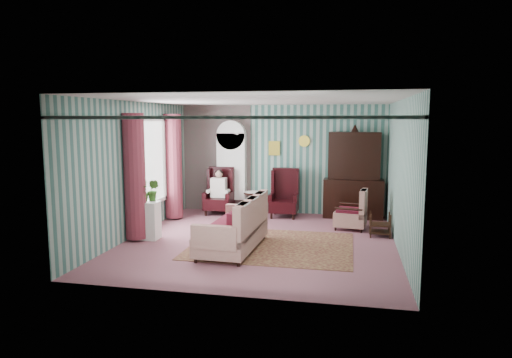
% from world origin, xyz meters
% --- Properties ---
extents(floor, '(6.00, 6.00, 0.00)m').
position_xyz_m(floor, '(0.00, 0.00, 0.00)').
color(floor, '#824B54').
rests_on(floor, ground).
extents(room_shell, '(5.53, 6.02, 2.91)m').
position_xyz_m(room_shell, '(-0.62, 0.18, 2.01)').
color(room_shell, '#38655C').
rests_on(room_shell, ground).
extents(bookcase, '(0.80, 0.28, 2.24)m').
position_xyz_m(bookcase, '(-1.35, 2.84, 1.12)').
color(bookcase, silver).
rests_on(bookcase, floor).
extents(dresser_hutch, '(1.50, 0.56, 2.36)m').
position_xyz_m(dresser_hutch, '(1.90, 2.72, 1.18)').
color(dresser_hutch, black).
rests_on(dresser_hutch, floor).
extents(wingback_left, '(0.76, 0.80, 1.25)m').
position_xyz_m(wingback_left, '(-1.60, 2.45, 0.62)').
color(wingback_left, black).
rests_on(wingback_left, floor).
extents(wingback_right, '(0.76, 0.80, 1.25)m').
position_xyz_m(wingback_right, '(0.15, 2.45, 0.62)').
color(wingback_right, black).
rests_on(wingback_right, floor).
extents(seated_woman, '(0.44, 0.40, 1.18)m').
position_xyz_m(seated_woman, '(-1.60, 2.45, 0.59)').
color(seated_woman, white).
rests_on(seated_woman, floor).
extents(round_side_table, '(0.50, 0.50, 0.60)m').
position_xyz_m(round_side_table, '(-0.70, 2.60, 0.30)').
color(round_side_table, black).
rests_on(round_side_table, floor).
extents(nest_table, '(0.45, 0.38, 0.54)m').
position_xyz_m(nest_table, '(2.47, 0.90, 0.27)').
color(nest_table, black).
rests_on(nest_table, floor).
extents(plant_stand, '(0.55, 0.35, 0.80)m').
position_xyz_m(plant_stand, '(-2.40, -0.30, 0.40)').
color(plant_stand, white).
rests_on(plant_stand, floor).
extents(rug, '(3.20, 2.60, 0.01)m').
position_xyz_m(rug, '(0.30, -0.30, 0.01)').
color(rug, '#441716').
rests_on(rug, floor).
extents(sofa, '(1.07, 2.16, 1.09)m').
position_xyz_m(sofa, '(-0.40, -0.73, 0.55)').
color(sofa, beige).
rests_on(sofa, floor).
extents(floral_armchair, '(0.99, 0.89, 1.04)m').
position_xyz_m(floral_armchair, '(1.84, 1.48, 0.52)').
color(floral_armchair, beige).
rests_on(floral_armchair, floor).
extents(coffee_table, '(0.95, 0.65, 0.39)m').
position_xyz_m(coffee_table, '(-0.43, -0.64, 0.20)').
color(coffee_table, black).
rests_on(coffee_table, floor).
extents(potted_plant_a, '(0.41, 0.38, 0.38)m').
position_xyz_m(potted_plant_a, '(-2.43, -0.43, 0.99)').
color(potted_plant_a, '#1E4A17').
rests_on(potted_plant_a, plant_stand).
extents(potted_plant_b, '(0.28, 0.23, 0.46)m').
position_xyz_m(potted_plant_b, '(-2.28, -0.17, 1.03)').
color(potted_plant_b, '#1D561B').
rests_on(potted_plant_b, plant_stand).
extents(potted_plant_c, '(0.32, 0.32, 0.43)m').
position_xyz_m(potted_plant_c, '(-2.48, -0.24, 1.02)').
color(potted_plant_c, '#1F4B17').
rests_on(potted_plant_c, plant_stand).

